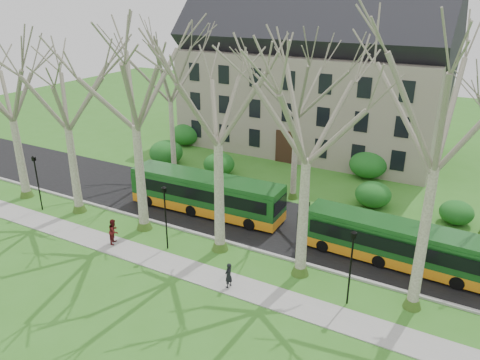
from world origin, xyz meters
name	(u,v)px	position (x,y,z in m)	size (l,w,h in m)	color
ground	(256,265)	(0.00, 0.00, 0.00)	(120.00, 120.00, 0.00)	#347321
sidewalk	(236,285)	(0.00, -2.50, 0.03)	(70.00, 2.00, 0.06)	gray
road	(292,228)	(0.00, 5.50, 0.03)	(80.00, 8.00, 0.06)	black
curb	(267,253)	(0.00, 1.50, 0.07)	(80.00, 0.25, 0.14)	#A5A39E
building	(312,71)	(-6.00, 24.00, 8.07)	(26.50, 12.20, 16.00)	gray
tree_row_verge	(260,156)	(0.00, 0.30, 7.00)	(49.00, 7.00, 14.00)	gray
tree_row_far	(307,126)	(-1.33, 11.00, 6.00)	(33.00, 7.00, 12.00)	gray
lamp_row	(249,235)	(0.00, -1.00, 2.57)	(36.22, 0.22, 4.30)	black
hedges	(282,168)	(-4.67, 14.00, 1.00)	(30.60, 8.60, 2.00)	#18561D
bus_lead	(206,194)	(-6.71, 4.74, 1.56)	(11.97, 2.49, 2.99)	#164E1A
bus_follow	(394,242)	(7.20, 4.35, 1.43)	(10.93, 2.28, 2.73)	#164E1A
pedestrian_a	(228,275)	(-0.30, -2.84, 0.82)	(0.55, 0.36, 1.52)	black
pedestrian_b	(114,231)	(-9.44, -2.20, 0.92)	(0.84, 0.65, 1.72)	#561315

